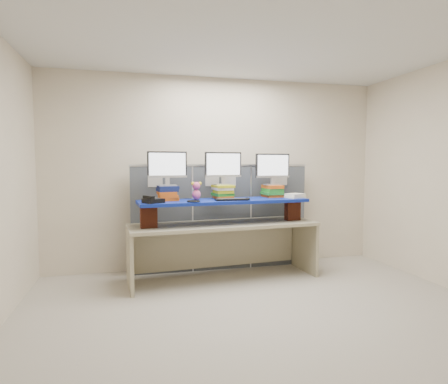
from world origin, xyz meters
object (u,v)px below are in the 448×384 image
object	(u,v)px
monitor_center	(223,166)
desk_phone	(153,200)
keyboard	(231,200)
desk	(224,235)
blue_board	(224,201)
monitor_right	(273,167)
monitor_left	(167,166)

from	to	relation	value
monitor_center	desk_phone	xyz separation A→B (m)	(-0.96, -0.33, -0.40)
keyboard	desk_phone	world-z (taller)	desk_phone
desk	keyboard	bearing A→B (deg)	-71.96
blue_board	monitor_right	xyz separation A→B (m)	(0.75, 0.17, 0.44)
blue_board	desk	bearing A→B (deg)	92.85
monitor_center	monitor_right	xyz separation A→B (m)	(0.73, 0.05, -0.01)
monitor_left	monitor_center	distance (m)	0.75
monitor_center	monitor_right	world-z (taller)	monitor_center
keyboard	monitor_right	bearing A→B (deg)	27.17
monitor_center	keyboard	bearing A→B (deg)	-85.52
blue_board	keyboard	xyz separation A→B (m)	(0.06, -0.15, 0.03)
keyboard	desk_phone	bearing A→B (deg)	-174.19
blue_board	keyboard	bearing A→B (deg)	-71.96
monitor_right	keyboard	size ratio (longest dim) A/B	1.21
desk_phone	monitor_center	bearing A→B (deg)	-10.56
monitor_right	desk_phone	bearing A→B (deg)	-171.46
blue_board	desk_phone	xyz separation A→B (m)	(-0.94, -0.21, 0.05)
blue_board	monitor_left	distance (m)	0.86
desk	desk_phone	distance (m)	1.08
monitor_left	monitor_right	bearing A→B (deg)	-0.00
blue_board	monitor_left	world-z (taller)	monitor_left
blue_board	monitor_center	world-z (taller)	monitor_center
monitor_right	desk_phone	size ratio (longest dim) A/B	1.81
desk_phone	blue_board	bearing A→B (deg)	-16.99
blue_board	monitor_center	xyz separation A→B (m)	(0.02, 0.12, 0.46)
monitor_center	desk_phone	distance (m)	1.09
keyboard	monitor_center	bearing A→B (deg)	100.95
desk	monitor_center	xyz separation A→B (m)	(0.02, 0.12, 0.90)
monitor_right	keyboard	xyz separation A→B (m)	(-0.69, -0.32, -0.41)
monitor_right	monitor_center	bearing A→B (deg)	180.00
monitor_left	desk_phone	distance (m)	0.53
desk	desk_phone	bearing A→B (deg)	-171.74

